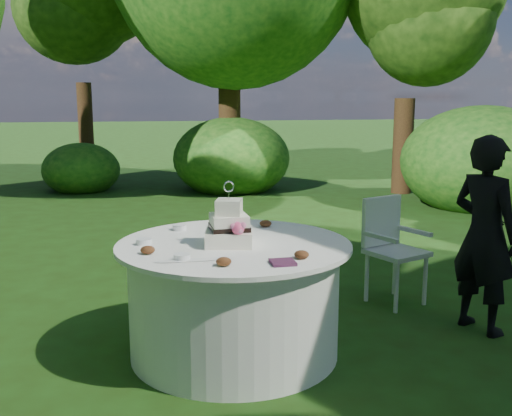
{
  "coord_description": "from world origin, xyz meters",
  "views": [
    {
      "loc": [
        -0.61,
        -3.81,
        1.72
      ],
      "look_at": [
        0.15,
        0.0,
        1.0
      ],
      "focal_mm": 42.0,
      "sensor_mm": 36.0,
      "label": 1
    }
  ],
  "objects_px": {
    "napkins": "(283,262)",
    "chair": "(390,242)",
    "guest": "(485,235)",
    "cake": "(229,228)",
    "table": "(234,298)"
  },
  "relations": [
    {
      "from": "napkins",
      "to": "chair",
      "type": "bearing_deg",
      "value": 46.68
    },
    {
      "from": "napkins",
      "to": "guest",
      "type": "xyz_separation_m",
      "value": [
        1.67,
        0.6,
        -0.05
      ]
    },
    {
      "from": "guest",
      "to": "cake",
      "type": "height_order",
      "value": "guest"
    },
    {
      "from": "napkins",
      "to": "table",
      "type": "distance_m",
      "value": 0.71
    },
    {
      "from": "guest",
      "to": "chair",
      "type": "xyz_separation_m",
      "value": [
        -0.4,
        0.75,
        -0.21
      ]
    },
    {
      "from": "table",
      "to": "chair",
      "type": "bearing_deg",
      "value": 28.32
    },
    {
      "from": "guest",
      "to": "napkins",
      "type": "bearing_deg",
      "value": 87.98
    },
    {
      "from": "guest",
      "to": "table",
      "type": "xyz_separation_m",
      "value": [
        -1.86,
        -0.04,
        -0.34
      ]
    },
    {
      "from": "guest",
      "to": "chair",
      "type": "bearing_deg",
      "value": 6.35
    },
    {
      "from": "chair",
      "to": "napkins",
      "type": "bearing_deg",
      "value": -133.32
    },
    {
      "from": "cake",
      "to": "chair",
      "type": "distance_m",
      "value": 1.76
    },
    {
      "from": "chair",
      "to": "table",
      "type": "bearing_deg",
      "value": -151.68
    },
    {
      "from": "napkins",
      "to": "chair",
      "type": "height_order",
      "value": "chair"
    },
    {
      "from": "table",
      "to": "chair",
      "type": "xyz_separation_m",
      "value": [
        1.47,
        0.79,
        0.13
      ]
    },
    {
      "from": "napkins",
      "to": "cake",
      "type": "relative_size",
      "value": 0.33
    }
  ]
}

